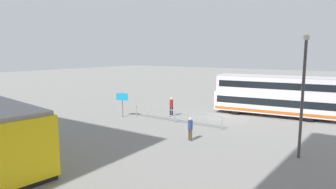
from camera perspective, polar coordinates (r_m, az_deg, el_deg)
The scene contains 7 objects.
ground_plane at distance 27.96m, azimuth 11.34°, elevation -4.03°, with size 160.00×160.00×0.00m, color gray.
double_decker_bus at distance 28.55m, azimuth 20.32°, elevation -0.20°, with size 11.08×3.68×3.75m.
pedestrian_near_railing at distance 26.80m, azimuth 0.66°, elevation -2.16°, with size 0.40×0.40×1.77m.
pedestrian_crossing at distance 19.51m, azimuth 4.41°, elevation -6.50°, with size 0.43×0.43×1.59m.
pedestrian_railing at distance 24.40m, azimuth 1.36°, elevation -3.87°, with size 8.59×0.08×1.08m.
info_sign at distance 26.72m, azimuth -9.05°, elevation -1.04°, with size 1.15×0.33×2.30m.
street_lamp at distance 17.38m, azimuth 25.14°, elevation 1.33°, with size 0.36×0.36×6.86m.
Camera 1 is at (-10.54, 25.22, 5.86)m, focal length 30.86 mm.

